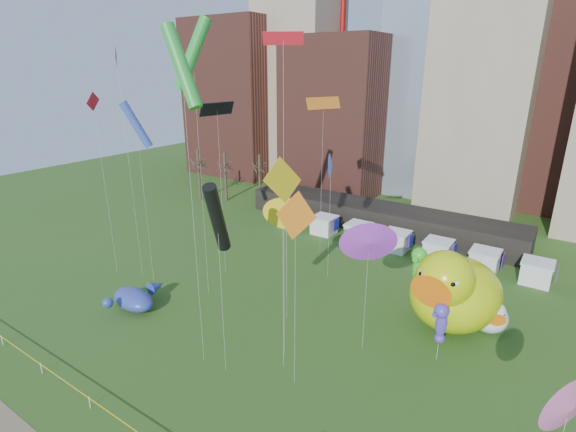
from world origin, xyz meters
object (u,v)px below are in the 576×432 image
Objects in this scene: seahorse_green at (419,265)px; seahorse_purple at (441,321)px; big_duck at (453,291)px; small_duck at (490,315)px; whale_inflatable at (135,298)px.

seahorse_purple is at bearing -56.24° from seahorse_green.
small_duck is at bearing 33.78° from big_duck.
small_duck is (2.87, 1.34, -2.04)m from big_duck.
big_duck is 1.68× the size of seahorse_green.
small_duck is 0.74× the size of whale_inflatable.
whale_inflatable is at bearing -145.82° from seahorse_green.
whale_inflatable is at bearing -140.24° from seahorse_purple.
small_duck is at bearing 31.52° from whale_inflatable.
seahorse_green is 1.31× the size of seahorse_purple.
big_duck is 3.61m from seahorse_green.
seahorse_purple is 26.62m from whale_inflatable.
whale_inflatable is (-21.50, -13.94, -3.58)m from seahorse_green.
small_duck is at bearing 4.83° from seahorse_green.
seahorse_green is at bearing 37.12° from whale_inflatable.
seahorse_green is (-3.33, 0.94, 1.03)m from big_duck.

